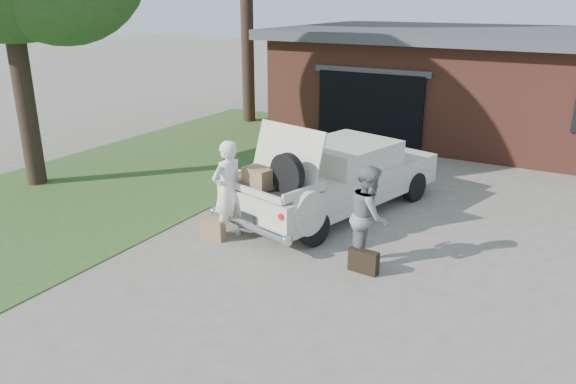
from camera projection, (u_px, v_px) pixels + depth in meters
The scene contains 8 objects.
ground at pixel (270, 264), 9.45m from camera, with size 90.00×90.00×0.00m, color gray.
grass_strip at pixel (150, 170), 14.49m from camera, with size 6.00×16.00×0.02m, color #2D4C1E.
house at pixel (485, 83), 17.83m from camera, with size 12.80×7.80×3.30m.
sedan at pixel (335, 177), 11.57m from camera, with size 3.09×5.29×2.02m.
woman_left at pixel (228, 190), 10.21m from camera, with size 0.68×0.44×1.85m, color white.
woman_right at pixel (369, 216), 9.20m from camera, with size 0.83×0.65×1.71m, color gray.
suitcase_left at pixel (213, 229), 10.37m from camera, with size 0.50×0.16×0.38m, color #9E7550.
suitcase_right at pixel (364, 261), 9.11m from camera, with size 0.50×0.16×0.39m, color black.
Camera 1 is at (4.50, -7.24, 4.26)m, focal length 35.00 mm.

